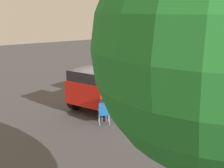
{
  "coord_description": "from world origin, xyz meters",
  "views": [
    {
      "loc": [
        7.98,
        12.41,
        4.89
      ],
      "look_at": [
        -0.63,
        0.11,
        1.08
      ],
      "focal_mm": 47.41,
      "sensor_mm": 36.0,
      "label": 1
    }
  ],
  "objects_px": {
    "vintage_fire_truck": "(114,81)",
    "parked_pickup": "(161,59)",
    "oak_tree_left": "(222,51)",
    "spectator_seated": "(104,108)",
    "lawn_chair_near_truck": "(104,112)"
  },
  "relations": [
    {
      "from": "vintage_fire_truck",
      "to": "lawn_chair_near_truck",
      "type": "bearing_deg",
      "value": 46.54
    },
    {
      "from": "parked_pickup",
      "to": "vintage_fire_truck",
      "type": "bearing_deg",
      "value": 30.5
    },
    {
      "from": "parked_pickup",
      "to": "oak_tree_left",
      "type": "height_order",
      "value": "oak_tree_left"
    },
    {
      "from": "parked_pickup",
      "to": "spectator_seated",
      "type": "relative_size",
      "value": 3.74
    },
    {
      "from": "vintage_fire_truck",
      "to": "lawn_chair_near_truck",
      "type": "xyz_separation_m",
      "value": [
        2.18,
        2.3,
        -0.61
      ]
    },
    {
      "from": "parked_pickup",
      "to": "spectator_seated",
      "type": "bearing_deg",
      "value": 34.33
    },
    {
      "from": "vintage_fire_truck",
      "to": "oak_tree_left",
      "type": "xyz_separation_m",
      "value": [
        5.14,
        9.85,
        3.12
      ]
    },
    {
      "from": "vintage_fire_truck",
      "to": "parked_pickup",
      "type": "height_order",
      "value": "vintage_fire_truck"
    },
    {
      "from": "vintage_fire_truck",
      "to": "lawn_chair_near_truck",
      "type": "height_order",
      "value": "vintage_fire_truck"
    },
    {
      "from": "spectator_seated",
      "to": "oak_tree_left",
      "type": "bearing_deg",
      "value": 68.47
    },
    {
      "from": "lawn_chair_near_truck",
      "to": "spectator_seated",
      "type": "relative_size",
      "value": 0.79
    },
    {
      "from": "oak_tree_left",
      "to": "parked_pickup",
      "type": "bearing_deg",
      "value": -131.96
    },
    {
      "from": "vintage_fire_truck",
      "to": "parked_pickup",
      "type": "bearing_deg",
      "value": -149.5
    },
    {
      "from": "parked_pickup",
      "to": "oak_tree_left",
      "type": "distance_m",
      "value": 19.79
    },
    {
      "from": "oak_tree_left",
      "to": "vintage_fire_truck",
      "type": "bearing_deg",
      "value": -117.55
    }
  ]
}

